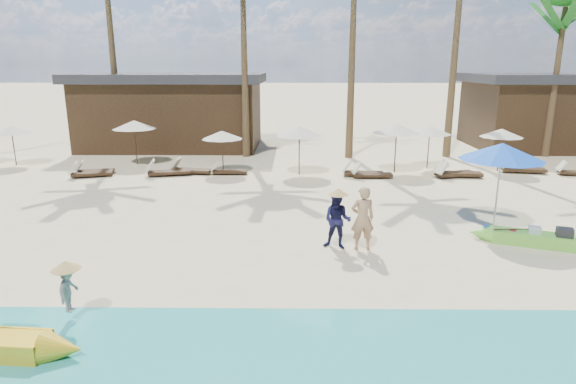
{
  "coord_description": "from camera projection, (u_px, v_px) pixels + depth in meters",
  "views": [
    {
      "loc": [
        -0.79,
        -11.35,
        4.83
      ],
      "look_at": [
        -0.96,
        2.0,
        1.27
      ],
      "focal_mm": 30.0,
      "sensor_mm": 36.0,
      "label": 1
    }
  ],
  "objects": [
    {
      "name": "lounger_8_left",
      "position": [
        520.0,
        168.0,
        22.02
      ],
      "size": [
        2.03,
        0.88,
        0.67
      ],
      "rotation": [
        0.0,
        0.0,
        -0.14
      ],
      "color": "#362616",
      "rests_on": "ground"
    },
    {
      "name": "blue_umbrella",
      "position": [
        502.0,
        152.0,
        14.0
      ],
      "size": [
        2.43,
        2.43,
        2.62
      ],
      "color": "#99999E",
      "rests_on": "ground"
    },
    {
      "name": "lounger_4_left",
      "position": [
        166.0,
        171.0,
        21.43
      ],
      "size": [
        2.04,
        1.02,
        0.66
      ],
      "rotation": [
        0.0,
        0.0,
        0.22
      ],
      "color": "#362616",
      "rests_on": "ground"
    },
    {
      "name": "pavilion_east",
      "position": [
        544.0,
        110.0,
        28.37
      ],
      "size": [
        8.8,
        6.6,
        4.3
      ],
      "color": "#362616",
      "rests_on": "ground"
    },
    {
      "name": "ground",
      "position": [
        325.0,
        261.0,
        12.2
      ],
      "size": [
        240.0,
        240.0,
        0.0
      ],
      "primitive_type": "plane",
      "color": "beige",
      "rests_on": "ground"
    },
    {
      "name": "resort_parasol_7",
      "position": [
        430.0,
        130.0,
        22.56
      ],
      "size": [
        1.99,
        1.99,
        2.05
      ],
      "color": "#362616",
      "rests_on": "ground"
    },
    {
      "name": "resort_parasol_8",
      "position": [
        502.0,
        133.0,
        21.95
      ],
      "size": [
        1.93,
        1.93,
        1.98
      ],
      "color": "#362616",
      "rests_on": "ground"
    },
    {
      "name": "green_canoe",
      "position": [
        548.0,
        240.0,
        13.09
      ],
      "size": [
        4.37,
        1.85,
        0.58
      ],
      "rotation": [
        0.0,
        0.0,
        -0.35
      ],
      "color": "#73D741",
      "rests_on": "ground"
    },
    {
      "name": "lounger_7_right",
      "position": [
        453.0,
        173.0,
        21.13
      ],
      "size": [
        2.0,
        1.17,
        0.65
      ],
      "rotation": [
        0.0,
        0.0,
        0.33
      ],
      "color": "#362616",
      "rests_on": "ground"
    },
    {
      "name": "resort_parasol_5",
      "position": [
        299.0,
        131.0,
        21.28
      ],
      "size": [
        2.11,
        2.11,
        2.18
      ],
      "color": "#362616",
      "rests_on": "ground"
    },
    {
      "name": "resort_parasol_2",
      "position": [
        11.0,
        130.0,
        23.31
      ],
      "size": [
        1.9,
        1.9,
        1.95
      ],
      "color": "#362616",
      "rests_on": "ground"
    },
    {
      "name": "resort_parasol_6",
      "position": [
        397.0,
        128.0,
        21.68
      ],
      "size": [
        2.18,
        2.18,
        2.25
      ],
      "color": "#362616",
      "rests_on": "ground"
    },
    {
      "name": "lounger_4_right",
      "position": [
        190.0,
        169.0,
        21.87
      ],
      "size": [
        1.92,
        0.91,
        0.63
      ],
      "rotation": [
        0.0,
        0.0,
        -0.19
      ],
      "color": "#362616",
      "rests_on": "ground"
    },
    {
      "name": "lounger_6_left",
      "position": [
        361.0,
        172.0,
        21.32
      ],
      "size": [
        1.86,
        0.71,
        0.62
      ],
      "rotation": [
        0.0,
        0.0,
        -0.08
      ],
      "color": "#362616",
      "rests_on": "ground"
    },
    {
      "name": "vendor_green",
      "position": [
        337.0,
        221.0,
        12.86
      ],
      "size": [
        0.89,
        0.78,
        1.56
      ],
      "primitive_type": "imported",
      "rotation": [
        0.0,
        0.0,
        -0.29
      ],
      "color": "#15163B",
      "rests_on": "ground"
    },
    {
      "name": "palm_6",
      "position": [
        564.0,
        19.0,
        24.26
      ],
      "size": [
        2.08,
        2.08,
        8.51
      ],
      "color": "brown",
      "rests_on": "ground"
    },
    {
      "name": "lounger_7_left",
      "position": [
        457.0,
        172.0,
        21.17
      ],
      "size": [
        2.01,
        0.76,
        0.67
      ],
      "rotation": [
        0.0,
        0.0,
        -0.08
      ],
      "color": "#362616",
      "rests_on": "ground"
    },
    {
      "name": "lounger_3_right",
      "position": [
        89.0,
        173.0,
        21.19
      ],
      "size": [
        1.87,
        1.06,
        0.61
      ],
      "rotation": [
        0.0,
        0.0,
        0.31
      ],
      "color": "#362616",
      "rests_on": "ground"
    },
    {
      "name": "resort_parasol_3",
      "position": [
        134.0,
        125.0,
        23.52
      ],
      "size": [
        2.11,
        2.11,
        2.17
      ],
      "color": "#362616",
      "rests_on": "ground"
    },
    {
      "name": "vendor_yellow",
      "position": [
        68.0,
        289.0,
        9.24
      ],
      "size": [
        0.36,
        0.61,
        0.94
      ],
      "primitive_type": "imported",
      "rotation": [
        0.0,
        0.0,
        1.54
      ],
      "color": "gray",
      "rests_on": "ground"
    },
    {
      "name": "lounger_3_left",
      "position": [
        93.0,
        170.0,
        21.78
      ],
      "size": [
        1.69,
        0.81,
        0.55
      ],
      "rotation": [
        0.0,
        0.0,
        0.2
      ],
      "color": "#362616",
      "rests_on": "ground"
    },
    {
      "name": "tourist",
      "position": [
        363.0,
        218.0,
        12.74
      ],
      "size": [
        0.68,
        0.49,
        1.75
      ],
      "primitive_type": "imported",
      "rotation": [
        0.0,
        0.0,
        3.25
      ],
      "color": "tan",
      "rests_on": "ground"
    },
    {
      "name": "pavilion_west",
      "position": [
        173.0,
        110.0,
        28.64
      ],
      "size": [
        10.8,
        6.6,
        4.3
      ],
      "color": "#362616",
      "rests_on": "ground"
    },
    {
      "name": "resort_parasol_4",
      "position": [
        222.0,
        135.0,
        21.7
      ],
      "size": [
        1.87,
        1.87,
        1.92
      ],
      "color": "#362616",
      "rests_on": "ground"
    },
    {
      "name": "lounger_9_left",
      "position": [
        575.0,
        171.0,
        21.49
      ],
      "size": [
        1.74,
        0.84,
        0.57
      ],
      "rotation": [
        0.0,
        0.0,
        -0.2
      ],
      "color": "#362616",
      "rests_on": "ground"
    },
    {
      "name": "lounger_5_left",
      "position": [
        227.0,
        170.0,
        21.7
      ],
      "size": [
        1.62,
        0.52,
        0.55
      ],
      "rotation": [
        0.0,
        0.0,
        0.02
      ],
      "color": "#362616",
      "rests_on": "ground"
    },
    {
      "name": "lounger_6_right",
      "position": [
        370.0,
        174.0,
        21.02
      ],
      "size": [
        1.76,
        0.56,
        0.6
      ],
      "rotation": [
        0.0,
        0.0,
        0.01
      ],
      "color": "#362616",
      "rests_on": "ground"
    }
  ]
}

